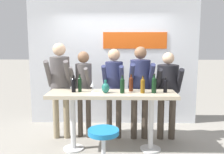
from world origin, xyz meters
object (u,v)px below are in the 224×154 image
at_px(wine_bottle_2, 165,85).
at_px(tasting_table, 112,102).
at_px(person_center_left, 114,83).
at_px(bar_stool, 103,143).
at_px(wine_bottle_3, 80,84).
at_px(person_center_right, 168,87).
at_px(wine_bottle_6, 143,85).
at_px(wine_bottle_5, 131,83).
at_px(decorative_vase, 106,88).
at_px(wine_bottle_4, 154,84).
at_px(wine_bottle_1, 74,84).
at_px(person_center, 140,83).
at_px(wine_glass_0, 92,84).
at_px(person_far_left, 60,80).
at_px(wine_bottle_0, 122,85).
at_px(person_left, 84,84).

bearing_deg(wine_bottle_2, tasting_table, -179.25).
bearing_deg(person_center_left, bar_stool, -91.50).
bearing_deg(wine_bottle_3, person_center_left, 39.72).
distance_m(person_center_right, wine_bottle_6, 0.76).
height_order(wine_bottle_5, decorative_vase, wine_bottle_5).
distance_m(person_center_left, wine_bottle_4, 0.88).
xyz_separation_m(person_center_right, wine_bottle_1, (-1.69, -0.48, 0.13)).
distance_m(bar_stool, wine_bottle_2, 1.44).
height_order(wine_bottle_6, decorative_vase, wine_bottle_6).
height_order(person_center, wine_bottle_4, person_center).
height_order(wine_bottle_1, wine_glass_0, wine_bottle_1).
bearing_deg(bar_stool, wine_bottle_3, 119.91).
distance_m(tasting_table, wine_bottle_3, 0.63).
bearing_deg(wine_bottle_5, person_far_left, 163.54).
distance_m(person_far_left, person_center, 1.51).
relative_size(wine_bottle_3, decorative_vase, 1.41).
xyz_separation_m(person_far_left, wine_bottle_5, (1.32, -0.39, 0.01)).
relative_size(person_center, wine_bottle_3, 5.71).
height_order(tasting_table, person_far_left, person_far_left).
distance_m(person_far_left, wine_bottle_0, 1.29).
relative_size(wine_bottle_3, wine_bottle_4, 0.96).
xyz_separation_m(person_center, decorative_vase, (-0.63, -0.54, 0.00)).
height_order(person_far_left, wine_bottle_5, person_far_left).
bearing_deg(wine_bottle_0, decorative_vase, 178.26).
relative_size(bar_stool, person_far_left, 0.34).
relative_size(bar_stool, wine_bottle_5, 2.05).
relative_size(wine_bottle_2, wine_bottle_4, 0.82).
bearing_deg(wine_glass_0, wine_bottle_5, 2.84).
relative_size(person_center_right, wine_glass_0, 9.43).
bearing_deg(person_left, wine_glass_0, -54.44).
relative_size(person_center, wine_bottle_5, 5.80).
xyz_separation_m(tasting_table, wine_glass_0, (-0.34, 0.07, 0.29)).
bearing_deg(person_left, person_center_left, 8.34).
distance_m(person_left, person_center, 1.08).
relative_size(person_center_right, wine_bottle_5, 5.46).
bearing_deg(wine_bottle_0, wine_glass_0, 166.81).
bearing_deg(wine_bottle_0, wine_bottle_1, 175.67).
distance_m(wine_bottle_4, decorative_vase, 0.81).
bearing_deg(wine_bottle_0, person_left, 140.18).
relative_size(person_far_left, wine_bottle_3, 5.92).
height_order(tasting_table, wine_glass_0, wine_glass_0).
bearing_deg(wine_bottle_4, person_left, 155.06).
bearing_deg(wine_bottle_6, person_far_left, 160.45).
relative_size(wine_bottle_2, wine_bottle_3, 0.85).
height_order(person_left, wine_bottle_0, person_left).
xyz_separation_m(wine_bottle_4, wine_bottle_6, (-0.19, -0.01, -0.01)).
relative_size(tasting_table, wine_glass_0, 12.26).
bearing_deg(wine_bottle_6, wine_glass_0, 172.51).
relative_size(person_far_left, wine_bottle_1, 6.20).
bearing_deg(wine_glass_0, bar_stool, -73.92).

